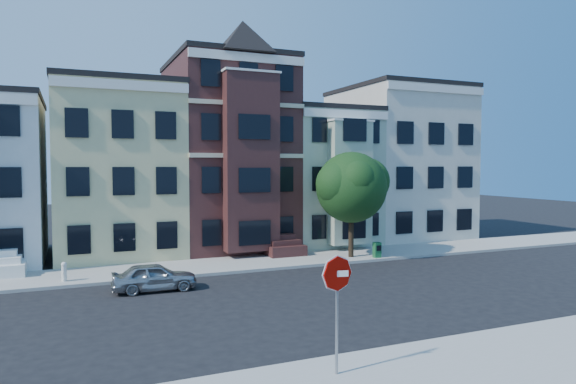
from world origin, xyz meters
name	(u,v)px	position (x,y,z in m)	size (l,w,h in m)	color
ground	(328,298)	(0.00, 0.00, 0.00)	(120.00, 120.00, 0.00)	black
far_sidewalk	(261,262)	(0.00, 8.00, 0.07)	(60.00, 4.00, 0.15)	#9E9B93
near_sidewalk	(467,367)	(0.00, -8.00, 0.07)	(60.00, 4.00, 0.15)	#9E9B93
house_yellow	(116,172)	(-7.00, 14.50, 5.00)	(7.00, 9.00, 10.00)	beige
house_brown	(227,157)	(0.00, 14.50, 6.00)	(7.00, 9.00, 12.00)	#401E1C
house_green	(315,178)	(6.50, 14.50, 4.50)	(6.00, 9.00, 9.00)	#A5B59B
house_cream	(397,164)	(13.50, 14.50, 5.50)	(8.00, 9.00, 11.00)	beige
street_tree	(351,192)	(5.26, 7.19, 3.89)	(6.44, 6.44, 7.49)	#1E471A
parked_car	(154,277)	(-6.33, 4.04, 0.61)	(1.44, 3.59, 1.22)	#A5A7AB
newspaper_box	(377,250)	(6.51, 6.40, 0.59)	(0.39, 0.35, 0.88)	#1C6132
fire_hydrant	(64,274)	(-9.94, 6.86, 0.50)	(0.25, 0.25, 0.71)	silver
stop_sign	(337,307)	(-3.49, -7.18, 1.87)	(0.94, 0.13, 3.43)	#AB0700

